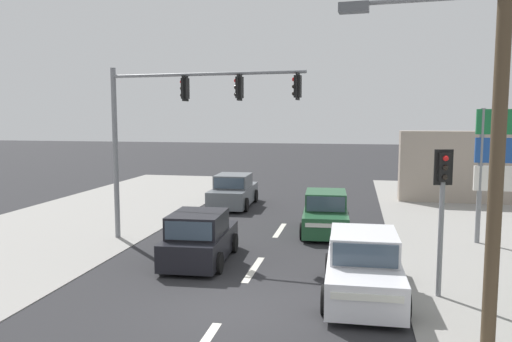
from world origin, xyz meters
The scene contains 12 objects.
ground_plane centered at (0.00, 0.00, 0.00)m, with size 140.00×140.00×0.00m, color #28282B.
lane_dash_mid centered at (0.00, 3.00, 0.00)m, with size 0.20×2.40×0.01m, color silver.
lane_dash_far centered at (0.00, 8.00, 0.00)m, with size 0.20×2.40×0.01m, color silver.
kerb_left_verge centered at (-8.50, 4.00, 0.01)m, with size 8.00×40.00×0.02m, color gray.
utility_pole_foreground_right centered at (5.13, -0.89, 4.82)m, with size 3.78×0.51×8.93m.
traffic_signal_mast centered at (-3.15, 5.47, 4.35)m, with size 6.86×0.95×6.00m.
pedestal_signal_right_kerb centered at (4.80, 1.73, 2.42)m, with size 0.44×0.31×3.56m.
shopping_plaza_sign centered at (7.77, 7.38, 2.98)m, with size 2.10×0.16×4.60m.
hatchback_crossing_left centered at (1.73, 7.97, 0.70)m, with size 1.94×3.72×1.53m.
sedan_oncoming_near centered at (3.01, 1.50, 0.70)m, with size 1.96×4.27×1.56m.
sedan_kerbside_parked centered at (-2.97, 12.67, 0.70)m, with size 1.98×4.28×1.56m.
hatchback_oncoming_mid centered at (-1.73, 3.44, 0.70)m, with size 1.92×3.71×1.53m.
Camera 1 is at (2.77, -10.50, 4.32)m, focal length 35.00 mm.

